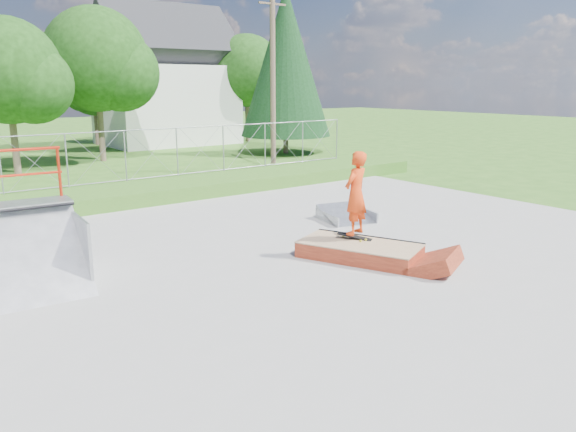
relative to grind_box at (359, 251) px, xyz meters
The scene contains 16 objects.
ground 1.27m from the grind_box, behind, with size 120.00×120.00×0.00m, color #2F611B.
concrete_pad 1.26m from the grind_box, behind, with size 20.00×16.00×0.04m, color gray.
grass_berm 9.53m from the grind_box, 97.53° to the left, with size 24.00×3.00×0.50m, color #2F611B.
grind_box is the anchor object (origin of this frame).
quarter_pipe 7.21m from the grind_box, 160.03° to the left, with size 2.62×2.22×2.62m, color gray, non-canonical shape.
flat_bank_ramp 3.60m from the grind_box, 51.36° to the left, with size 1.31×1.40×0.40m, color gray, non-canonical shape.
skateboard 0.43m from the grind_box, 65.25° to the left, with size 0.22×0.80×0.02m, color black.
skater 1.24m from the grind_box, 65.25° to the left, with size 0.69×0.46×1.90m, color #EA3F12.
chain_link_fence 10.59m from the grind_box, 96.81° to the left, with size 20.00×0.06×1.80m, color #909398, non-canonical shape.
gable_house 27.33m from the grind_box, 73.37° to the left, with size 8.40×6.08×8.94m.
utility_pole 14.01m from the grind_box, 62.39° to the left, with size 0.24×0.24×8.00m, color brown.
tree_left_near 18.48m from the grind_box, 99.57° to the left, with size 4.76×4.48×6.65m.
tree_center 20.36m from the grind_box, 85.56° to the left, with size 5.44×5.12×7.60m.
tree_right_far 27.45m from the grind_box, 61.30° to the left, with size 5.10×4.80×7.12m.
tree_back_mid 28.30m from the grind_box, 81.89° to the left, with size 4.08×3.84×5.70m.
conifer_tree 20.65m from the grind_box, 57.62° to the left, with size 5.04×5.04×9.10m.
Camera 1 is at (-7.37, -8.59, 3.88)m, focal length 35.00 mm.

